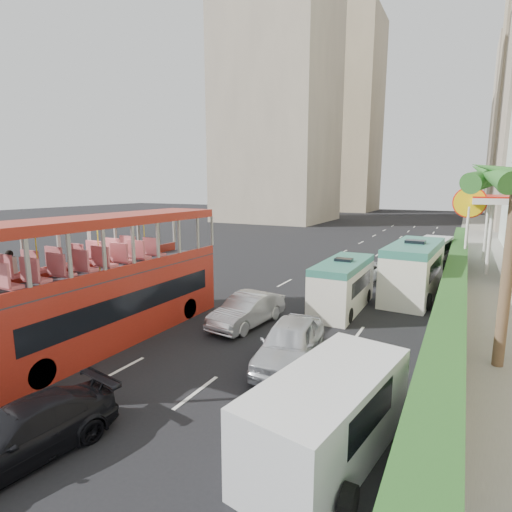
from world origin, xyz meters
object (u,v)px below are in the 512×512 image
Objects in this scene: panel_van_far at (432,252)px; palm_tree at (507,274)px; car_silver_lane_a at (247,325)px; minibus_far at (413,270)px; minibus_near at (343,285)px; double_decker_bus at (111,279)px; car_silver_lane_b at (290,364)px; panel_van_near at (329,415)px; van_asset at (363,280)px; car_black at (24,458)px.

panel_van_far is 0.83× the size of palm_tree.
car_silver_lane_a is 0.63× the size of minibus_far.
car_silver_lane_a is at bearing -125.86° from minibus_near.
minibus_near is 0.88× the size of palm_tree.
panel_van_far is at bearing 77.56° from car_silver_lane_a.
double_decker_bus is at bearing -131.00° from minibus_near.
minibus_near is at bearing 60.10° from car_silver_lane_a.
car_silver_lane_b is (3.27, -2.79, 0.00)m from car_silver_lane_a.
panel_van_far is (0.33, 25.63, 0.05)m from panel_van_near.
panel_van_far is (6.27, 18.76, 1.06)m from car_silver_lane_a.
minibus_far reaches higher than car_silver_lane_b.
car_silver_lane_a is at bearing -93.24° from van_asset.
minibus_far reaches higher than car_silver_lane_a.
car_black is 0.83× the size of panel_van_far.
panel_van_near is (5.94, -6.87, 1.01)m from car_silver_lane_a.
minibus_near is 14.78m from panel_van_far.
car_silver_lane_b reaches higher than car_silver_lane_a.
double_decker_bus is 2.39× the size of car_silver_lane_b.
palm_tree reaches higher than car_silver_lane_a.
van_asset is 13.68m from palm_tree.
car_silver_lane_b is 11.72m from minibus_far.
palm_tree is at bearing -47.74° from van_asset.
car_silver_lane_a is 11.55m from van_asset.
double_decker_bus is at bearing 173.37° from panel_van_near.
car_silver_lane_b is 7.82m from palm_tree.
panel_van_far is (6.50, 29.00, 1.06)m from car_black.
car_silver_lane_a is at bearing -101.59° from panel_van_far.
minibus_far is at bearing 55.79° from minibus_near.
car_silver_lane_a is at bearing -179.71° from palm_tree.
car_black is (-3.50, -7.45, 0.00)m from car_silver_lane_b.
panel_van_far reaches higher than car_silver_lane_a.
van_asset is at bearing 66.18° from double_decker_bus.
minibus_far is at bearing 51.05° from double_decker_bus.
car_silver_lane_a is 0.99× the size of van_asset.
car_black is 29.74m from panel_van_far.
panel_van_far is at bearing 65.50° from double_decker_bus.
minibus_far is 9.43m from palm_tree.
car_silver_lane_b reaches higher than car_black.
double_decker_bus reaches higher than panel_van_near.
car_silver_lane_a is 0.67× the size of palm_tree.
panel_van_near is (2.67, -4.08, 1.01)m from car_silver_lane_b.
minibus_far reaches higher than panel_van_near.
car_black is at bearing -87.67° from van_asset.
double_decker_bus is 25.00m from panel_van_far.
car_black is 14.71m from palm_tree.
minibus_far is (10.07, 12.46, -1.00)m from double_decker_bus.
panel_van_far reaches higher than car_silver_lane_b.
panel_van_far is at bearing 98.87° from panel_van_near.
van_asset is 8.42m from panel_van_far.
minibus_far is at bearing 113.80° from palm_tree.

